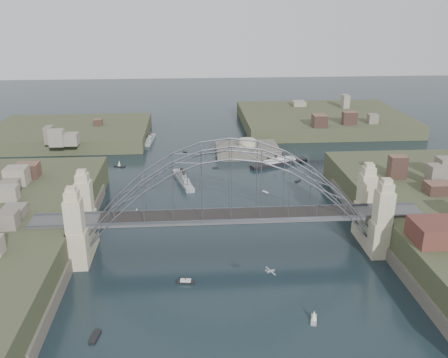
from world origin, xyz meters
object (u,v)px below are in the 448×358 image
(naval_cruiser_near, at_px, (183,180))
(ocean_liner, at_px, (279,163))
(fort_island, at_px, (247,155))
(bridge, at_px, (230,198))
(naval_cruiser_far, at_px, (150,139))

(naval_cruiser_near, distance_m, ocean_liner, 34.98)
(naval_cruiser_near, bearing_deg, fort_island, 50.07)
(ocean_liner, bearing_deg, bridge, -110.52)
(naval_cruiser_near, height_order, naval_cruiser_far, naval_cruiser_near)
(naval_cruiser_far, xyz_separation_m, ocean_liner, (44.95, -32.02, 0.01))
(bridge, height_order, fort_island, bridge)
(bridge, distance_m, ocean_liner, 62.05)
(fort_island, xyz_separation_m, naval_cruiser_near, (-22.63, -27.03, 1.21))
(naval_cruiser_far, bearing_deg, bridge, -75.18)
(naval_cruiser_far, height_order, ocean_liner, ocean_liner)
(fort_island, relative_size, ocean_liner, 1.07)
(fort_island, relative_size, naval_cruiser_near, 1.18)
(fort_island, xyz_separation_m, ocean_liner, (9.37, -12.90, 1.15))
(naval_cruiser_far, bearing_deg, ocean_liner, -35.47)
(fort_island, bearing_deg, naval_cruiser_near, -129.93)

